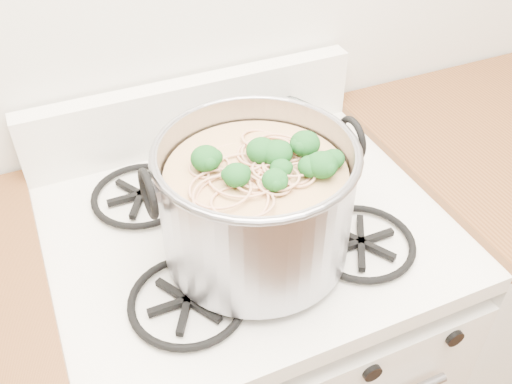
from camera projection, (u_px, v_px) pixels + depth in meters
name	position (u px, v px, depth m)	size (l,w,h in m)	color
gas_range	(249.00, 358.00, 1.42)	(0.76, 0.66, 0.92)	white
stock_pot	(256.00, 203.00, 0.97)	(0.37, 0.34, 0.23)	gray
spatula	(289.00, 184.00, 1.16)	(0.29, 0.31, 0.02)	black
glass_bowl	(279.00, 144.00, 1.26)	(0.10, 0.10, 0.02)	white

